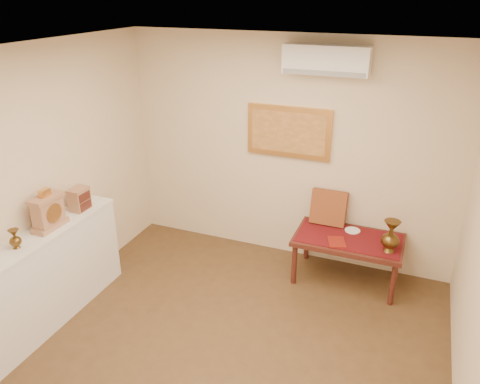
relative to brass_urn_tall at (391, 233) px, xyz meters
The scene contains 16 objects.
floor 2.30m from the brass_urn_tall, 126.57° to the right, with size 4.50×4.50×0.00m, color brown.
ceiling 2.90m from the brass_urn_tall, 126.57° to the right, with size 4.50×4.50×0.00m, color silver.
wall_back 1.50m from the brass_urn_tall, 158.61° to the left, with size 4.00×0.02×2.70m, color beige.
wall_left 3.77m from the brass_urn_tall, 152.11° to the right, with size 0.02×4.50×2.70m, color beige.
brass_urn_small 3.68m from the brass_urn_tall, 148.00° to the right, with size 0.11×0.11×0.24m, color brown, non-canonical shape.
table_cloth 0.51m from the brass_urn_tall, 162.87° to the left, with size 1.14×0.59×0.01m, color #601014.
brass_urn_tall is the anchor object (origin of this frame).
plate 0.57m from the brass_urn_tall, 144.76° to the left, with size 0.18×0.18×0.01m, color white.
menu 0.59m from the brass_urn_tall, behind, with size 0.18×0.25×0.01m, color maroon.
cushion 0.84m from the brass_urn_tall, 152.18° to the left, with size 0.41×0.10×0.41m, color maroon.
display_ledge 3.58m from the brass_urn_tall, 150.79° to the right, with size 0.37×2.02×0.98m.
mantel_clock 3.47m from the brass_urn_tall, 153.80° to the right, with size 0.17×0.36×0.41m.
wooden_chest 3.30m from the brass_urn_tall, 160.69° to the right, with size 0.16×0.21×0.24m.
low_table 0.55m from the brass_urn_tall, 162.87° to the left, with size 1.20×0.70×0.55m.
painting 1.61m from the brass_urn_tall, 159.65° to the left, with size 1.00×0.06×0.60m.
ac_unit 1.93m from the brass_urn_tall, 157.22° to the left, with size 0.90×0.25×0.30m.
Camera 1 is at (1.42, -2.85, 3.15)m, focal length 35.00 mm.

